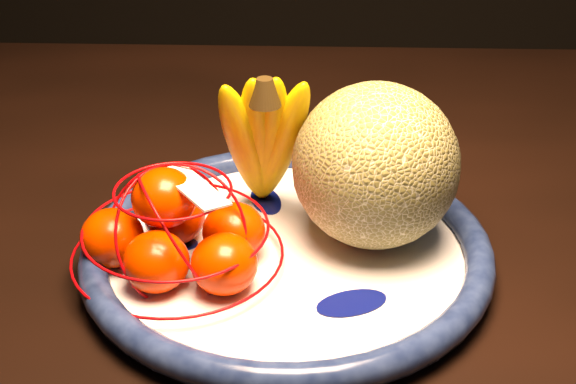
# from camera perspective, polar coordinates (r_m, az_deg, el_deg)

# --- Properties ---
(dining_table) EXTENTS (1.68, 1.08, 0.81)m
(dining_table) POSITION_cam_1_polar(r_m,az_deg,el_deg) (0.87, 5.56, -5.87)
(dining_table) COLOR black
(dining_table) RESTS_ON ground
(fruit_bowl) EXTENTS (0.37, 0.37, 0.03)m
(fruit_bowl) POSITION_cam_1_polar(r_m,az_deg,el_deg) (0.73, -0.09, -4.19)
(fruit_bowl) COLOR white
(fruit_bowl) RESTS_ON dining_table
(cantaloupe) EXTENTS (0.15, 0.15, 0.15)m
(cantaloupe) POSITION_cam_1_polar(r_m,az_deg,el_deg) (0.71, 6.25, 1.88)
(cantaloupe) COLOR olive
(cantaloupe) RESTS_ON fruit_bowl
(banana_bunch) EXTENTS (0.11, 0.11, 0.16)m
(banana_bunch) POSITION_cam_1_polar(r_m,az_deg,el_deg) (0.74, -1.78, 4.06)
(banana_bunch) COLOR #E7C000
(banana_bunch) RESTS_ON fruit_bowl
(mandarin_bag) EXTENTS (0.24, 0.24, 0.12)m
(mandarin_bag) POSITION_cam_1_polar(r_m,az_deg,el_deg) (0.70, -7.88, -3.01)
(mandarin_bag) COLOR #FF2F00
(mandarin_bag) RESTS_ON fruit_bowl
(price_tag) EXTENTS (0.07, 0.07, 0.01)m
(price_tag) POSITION_cam_1_polar(r_m,az_deg,el_deg) (0.67, -6.73, 0.36)
(price_tag) COLOR white
(price_tag) RESTS_ON mandarin_bag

